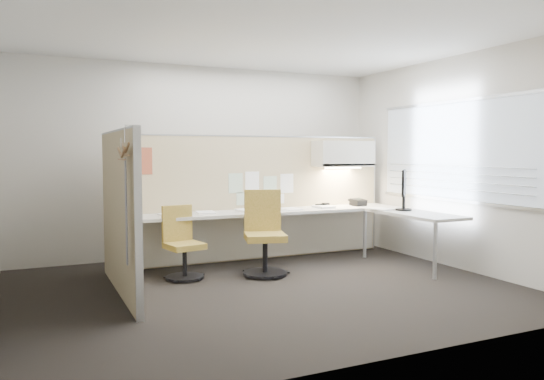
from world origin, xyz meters
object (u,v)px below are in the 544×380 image
desk (293,220)px  phone (358,202)px  chair_right (264,236)px  chair_left (182,245)px  monitor (404,187)px

desk → phone: bearing=7.9°
chair_right → phone: bearing=35.2°
chair_left → chair_right: bearing=-24.0°
chair_right → monitor: (2.02, -0.18, 0.57)m
desk → chair_left: (-1.64, -0.25, -0.20)m
chair_right → monitor: size_ratio=1.86×
chair_left → monitor: (3.01, -0.41, 0.65)m
chair_right → phone: (1.82, 0.64, 0.30)m
desk → monitor: size_ratio=7.16×
chair_left → phone: size_ratio=3.72×
chair_left → monitor: bearing=-18.9°
desk → phone: (1.17, 0.16, 0.18)m
desk → monitor: bearing=-25.7°
chair_right → monitor: monitor is taller
desk → chair_right: (-0.65, -0.48, -0.12)m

